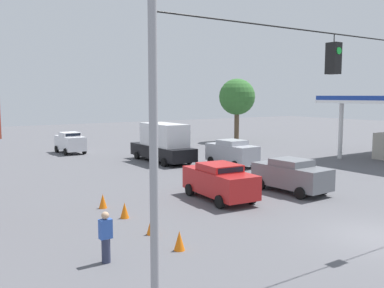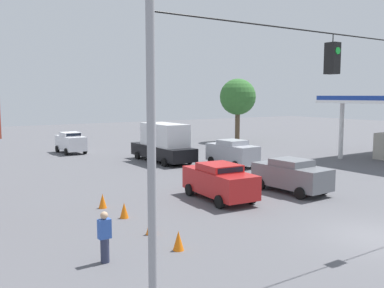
{
  "view_description": "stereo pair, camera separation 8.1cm",
  "coord_description": "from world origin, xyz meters",
  "px_view_note": "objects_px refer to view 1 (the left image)",
  "views": [
    {
      "loc": [
        14.67,
        9.01,
        5.32
      ],
      "look_at": [
        1.1,
        -10.95,
        2.59
      ],
      "focal_mm": 40.0,
      "sensor_mm": 36.0,
      "label": 1
    },
    {
      "loc": [
        14.6,
        9.06,
        5.32
      ],
      "look_at": [
        1.1,
        -10.95,
        2.59
      ],
      "focal_mm": 40.0,
      "sensor_mm": 36.0,
      "label": 2
    }
  ],
  "objects_px": {
    "sedan_grey_crossing_near": "(291,175)",
    "sedan_white_withflow_deep": "(70,142)",
    "traffic_cone_nearest": "(179,241)",
    "traffic_cone_fourth": "(103,201)",
    "box_truck_black_oncoming_deep": "(163,143)",
    "traffic_cone_second": "(151,226)",
    "sedan_red_withflow_mid": "(219,181)",
    "sedan_silver_oncoming_far": "(232,152)",
    "tree_horizon_left": "(237,97)",
    "pedestrian": "(106,237)",
    "traffic_cone_third": "(125,210)"
  },
  "relations": [
    {
      "from": "sedan_red_withflow_mid",
      "to": "pedestrian",
      "type": "xyz_separation_m",
      "value": [
        8.13,
        4.56,
        -0.14
      ]
    },
    {
      "from": "sedan_white_withflow_deep",
      "to": "traffic_cone_second",
      "type": "distance_m",
      "value": 25.37
    },
    {
      "from": "traffic_cone_nearest",
      "to": "sedan_white_withflow_deep",
      "type": "bearing_deg",
      "value": -100.75
    },
    {
      "from": "sedan_red_withflow_mid",
      "to": "traffic_cone_fourth",
      "type": "height_order",
      "value": "sedan_red_withflow_mid"
    },
    {
      "from": "sedan_silver_oncoming_far",
      "to": "traffic_cone_third",
      "type": "height_order",
      "value": "sedan_silver_oncoming_far"
    },
    {
      "from": "traffic_cone_third",
      "to": "pedestrian",
      "type": "bearing_deg",
      "value": 57.99
    },
    {
      "from": "sedan_silver_oncoming_far",
      "to": "sedan_grey_crossing_near",
      "type": "height_order",
      "value": "sedan_silver_oncoming_far"
    },
    {
      "from": "sedan_red_withflow_mid",
      "to": "traffic_cone_nearest",
      "type": "relative_size",
      "value": 6.83
    },
    {
      "from": "sedan_grey_crossing_near",
      "to": "traffic_cone_fourth",
      "type": "distance_m",
      "value": 10.33
    },
    {
      "from": "tree_horizon_left",
      "to": "traffic_cone_second",
      "type": "bearing_deg",
      "value": 44.42
    },
    {
      "from": "traffic_cone_nearest",
      "to": "traffic_cone_second",
      "type": "bearing_deg",
      "value": -90.77
    },
    {
      "from": "sedan_silver_oncoming_far",
      "to": "pedestrian",
      "type": "xyz_separation_m",
      "value": [
        15.4,
        12.37,
        -0.2
      ]
    },
    {
      "from": "sedan_white_withflow_deep",
      "to": "traffic_cone_fourth",
      "type": "relative_size",
      "value": 5.62
    },
    {
      "from": "box_truck_black_oncoming_deep",
      "to": "sedan_white_withflow_deep",
      "type": "bearing_deg",
      "value": -64.56
    },
    {
      "from": "sedan_red_withflow_mid",
      "to": "traffic_cone_fourth",
      "type": "bearing_deg",
      "value": -17.52
    },
    {
      "from": "sedan_red_withflow_mid",
      "to": "sedan_grey_crossing_near",
      "type": "distance_m",
      "value": 4.43
    },
    {
      "from": "traffic_cone_nearest",
      "to": "traffic_cone_second",
      "type": "xyz_separation_m",
      "value": [
        -0.03,
        -2.04,
        0.0
      ]
    },
    {
      "from": "sedan_silver_oncoming_far",
      "to": "traffic_cone_third",
      "type": "xyz_separation_m",
      "value": [
        12.75,
        8.14,
        -0.69
      ]
    },
    {
      "from": "sedan_silver_oncoming_far",
      "to": "traffic_cone_second",
      "type": "distance_m",
      "value": 16.75
    },
    {
      "from": "sedan_red_withflow_mid",
      "to": "traffic_cone_fourth",
      "type": "relative_size",
      "value": 6.83
    },
    {
      "from": "traffic_cone_third",
      "to": "traffic_cone_second",
      "type": "bearing_deg",
      "value": 87.92
    },
    {
      "from": "box_truck_black_oncoming_deep",
      "to": "traffic_cone_second",
      "type": "bearing_deg",
      "value": 58.22
    },
    {
      "from": "sedan_grey_crossing_near",
      "to": "box_truck_black_oncoming_deep",
      "type": "xyz_separation_m",
      "value": [
        0.37,
        -13.36,
        0.56
      ]
    },
    {
      "from": "sedan_red_withflow_mid",
      "to": "traffic_cone_nearest",
      "type": "distance_m",
      "value": 7.52
    },
    {
      "from": "box_truck_black_oncoming_deep",
      "to": "sedan_white_withflow_deep",
      "type": "xyz_separation_m",
      "value": [
        4.48,
        -9.42,
        -0.51
      ]
    },
    {
      "from": "sedan_red_withflow_mid",
      "to": "pedestrian",
      "type": "height_order",
      "value": "sedan_red_withflow_mid"
    },
    {
      "from": "pedestrian",
      "to": "sedan_red_withflow_mid",
      "type": "bearing_deg",
      "value": -150.7
    },
    {
      "from": "sedan_grey_crossing_near",
      "to": "tree_horizon_left",
      "type": "height_order",
      "value": "tree_horizon_left"
    },
    {
      "from": "tree_horizon_left",
      "to": "box_truck_black_oncoming_deep",
      "type": "bearing_deg",
      "value": 29.77
    },
    {
      "from": "traffic_cone_third",
      "to": "traffic_cone_nearest",
      "type": "bearing_deg",
      "value": 88.5
    },
    {
      "from": "pedestrian",
      "to": "traffic_cone_fourth",
      "type": "bearing_deg",
      "value": -111.63
    },
    {
      "from": "sedan_red_withflow_mid",
      "to": "tree_horizon_left",
      "type": "bearing_deg",
      "value": -131.89
    },
    {
      "from": "sedan_grey_crossing_near",
      "to": "box_truck_black_oncoming_deep",
      "type": "height_order",
      "value": "box_truck_black_oncoming_deep"
    },
    {
      "from": "tree_horizon_left",
      "to": "pedestrian",
      "type": "bearing_deg",
      "value": 43.47
    },
    {
      "from": "traffic_cone_nearest",
      "to": "traffic_cone_fourth",
      "type": "distance_m",
      "value": 6.74
    },
    {
      "from": "traffic_cone_second",
      "to": "tree_horizon_left",
      "type": "relative_size",
      "value": 0.09
    },
    {
      "from": "sedan_white_withflow_deep",
      "to": "traffic_cone_fourth",
      "type": "distance_m",
      "value": 20.8
    },
    {
      "from": "sedan_silver_oncoming_far",
      "to": "sedan_white_withflow_deep",
      "type": "height_order",
      "value": "sedan_silver_oncoming_far"
    },
    {
      "from": "sedan_grey_crossing_near",
      "to": "traffic_cone_nearest",
      "type": "height_order",
      "value": "sedan_grey_crossing_near"
    },
    {
      "from": "sedan_red_withflow_mid",
      "to": "sedan_silver_oncoming_far",
      "type": "relative_size",
      "value": 1.09
    },
    {
      "from": "traffic_cone_nearest",
      "to": "tree_horizon_left",
      "type": "xyz_separation_m",
      "value": [
        -24.44,
        -25.97,
        4.79
      ]
    },
    {
      "from": "sedan_red_withflow_mid",
      "to": "box_truck_black_oncoming_deep",
      "type": "bearing_deg",
      "value": -107.66
    },
    {
      "from": "sedan_grey_crossing_near",
      "to": "traffic_cone_third",
      "type": "relative_size",
      "value": 6.47
    },
    {
      "from": "sedan_grey_crossing_near",
      "to": "sedan_white_withflow_deep",
      "type": "relative_size",
      "value": 1.15
    },
    {
      "from": "sedan_grey_crossing_near",
      "to": "sedan_white_withflow_deep",
      "type": "bearing_deg",
      "value": -77.98
    },
    {
      "from": "sedan_white_withflow_deep",
      "to": "sedan_grey_crossing_near",
      "type": "bearing_deg",
      "value": 102.02
    },
    {
      "from": "sedan_red_withflow_mid",
      "to": "pedestrian",
      "type": "relative_size",
      "value": 2.83
    },
    {
      "from": "pedestrian",
      "to": "traffic_cone_second",
      "type": "bearing_deg",
      "value": -147.35
    },
    {
      "from": "sedan_red_withflow_mid",
      "to": "sedan_silver_oncoming_far",
      "type": "bearing_deg",
      "value": -132.93
    },
    {
      "from": "traffic_cone_nearest",
      "to": "traffic_cone_fourth",
      "type": "xyz_separation_m",
      "value": [
        0.01,
        -6.74,
        0.0
      ]
    }
  ]
}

